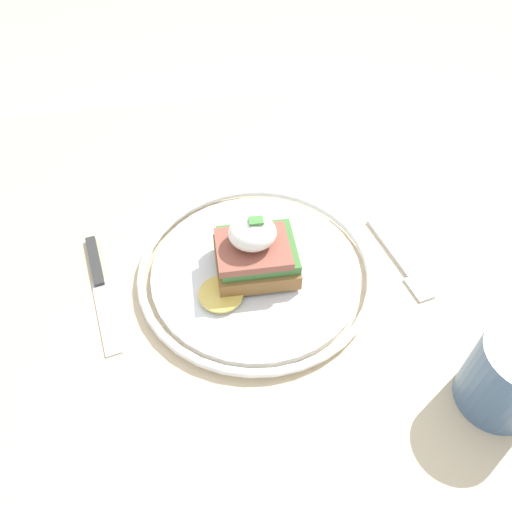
{
  "coord_description": "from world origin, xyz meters",
  "views": [
    {
      "loc": [
        0.03,
        0.41,
        1.23
      ],
      "look_at": [
        -0.03,
        0.04,
        0.78
      ],
      "focal_mm": 35.0,
      "sensor_mm": 36.0,
      "label": 1
    }
  ],
  "objects_px": {
    "knife": "(99,282)",
    "plate": "(256,271)",
    "fork": "(401,262)",
    "sandwich": "(254,252)",
    "cup": "(510,376)"
  },
  "relations": [
    {
      "from": "knife",
      "to": "plate",
      "type": "bearing_deg",
      "value": 175.87
    },
    {
      "from": "plate",
      "to": "fork",
      "type": "xyz_separation_m",
      "value": [
        -0.18,
        0.01,
        -0.01
      ]
    },
    {
      "from": "sandwich",
      "to": "cup",
      "type": "xyz_separation_m",
      "value": [
        -0.22,
        0.19,
        0.0
      ]
    },
    {
      "from": "fork",
      "to": "cup",
      "type": "distance_m",
      "value": 0.19
    },
    {
      "from": "fork",
      "to": "knife",
      "type": "relative_size",
      "value": 0.77
    },
    {
      "from": "plate",
      "to": "fork",
      "type": "height_order",
      "value": "plate"
    },
    {
      "from": "sandwich",
      "to": "cup",
      "type": "relative_size",
      "value": 1.29
    },
    {
      "from": "sandwich",
      "to": "knife",
      "type": "relative_size",
      "value": 0.67
    },
    {
      "from": "plate",
      "to": "sandwich",
      "type": "distance_m",
      "value": 0.04
    },
    {
      "from": "plate",
      "to": "cup",
      "type": "xyz_separation_m",
      "value": [
        -0.21,
        0.19,
        0.04
      ]
    },
    {
      "from": "fork",
      "to": "knife",
      "type": "height_order",
      "value": "knife"
    },
    {
      "from": "knife",
      "to": "sandwich",
      "type": "bearing_deg",
      "value": 175.57
    },
    {
      "from": "sandwich",
      "to": "fork",
      "type": "relative_size",
      "value": 0.86
    },
    {
      "from": "plate",
      "to": "sandwich",
      "type": "bearing_deg",
      "value": 22.34
    },
    {
      "from": "fork",
      "to": "cup",
      "type": "xyz_separation_m",
      "value": [
        -0.03,
        0.18,
        0.04
      ]
    }
  ]
}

